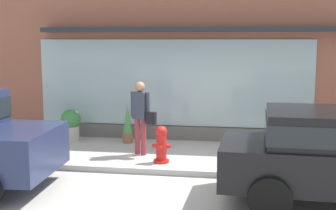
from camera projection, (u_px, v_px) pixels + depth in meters
ground_plane at (174, 171)px, 9.17m from camera, size 60.00×60.00×0.00m
curb_strip at (172, 171)px, 8.96m from camera, size 14.00×0.24×0.12m
storefront at (191, 57)px, 11.96m from camera, size 14.00×0.81×4.53m
fire_hydrant at (161, 144)px, 9.79m from camera, size 0.41×0.38×0.81m
pedestrian_with_handbag at (141, 112)px, 10.37m from camera, size 0.64×0.33×1.71m
potted_plant_window_center at (71, 124)px, 11.93m from camera, size 0.53×0.53×0.83m
potted_plant_window_left at (334, 127)px, 11.20m from camera, size 0.39×0.39×1.06m
potted_plant_by_entrance at (128, 125)px, 11.68m from camera, size 0.27×0.27×0.98m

